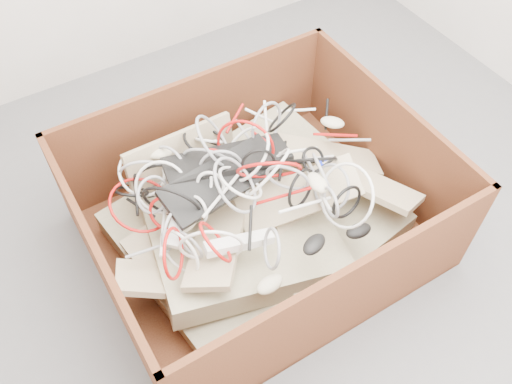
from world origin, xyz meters
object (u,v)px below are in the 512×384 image
cardboard_box (254,223)px  vga_plug (324,163)px  power_strip_right (239,243)px  power_strip_left (182,211)px

cardboard_box → vga_plug: 0.38m
power_strip_right → vga_plug: size_ratio=5.61×
cardboard_box → power_strip_right: bearing=-133.5°
power_strip_right → vga_plug: bearing=26.2°
power_strip_right → vga_plug: power_strip_right is taller
cardboard_box → power_strip_left: bearing=173.6°
cardboard_box → vga_plug: cardboard_box is taller
cardboard_box → power_strip_left: size_ratio=4.67×
power_strip_left → power_strip_right: 0.24m
cardboard_box → power_strip_right: cardboard_box is taller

